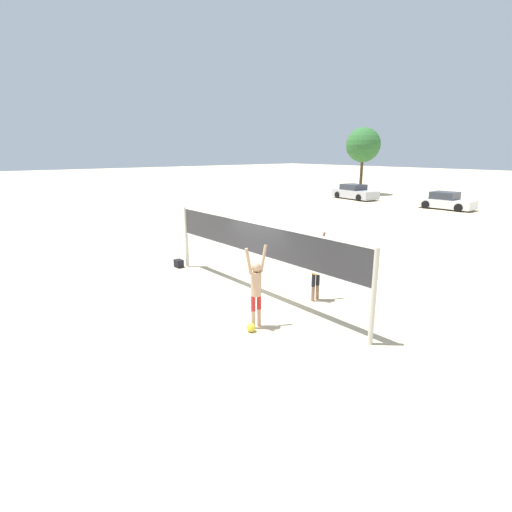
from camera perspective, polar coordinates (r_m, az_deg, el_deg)
The scene contains 9 objects.
ground_plane at distance 13.03m, azimuth 0.00°, elevation -5.66°, with size 200.00×200.00×0.00m, color beige.
volleyball_net at distance 12.54m, azimuth 0.00°, elevation 1.65°, with size 8.86×0.13×2.42m.
player_spiker at distance 10.37m, azimuth 0.02°, elevation -4.23°, with size 0.28×0.72×2.22m.
player_blocker at distance 12.41m, azimuth 8.60°, elevation -1.38°, with size 0.28×0.71×2.15m.
volleyball at distance 10.52m, azimuth -0.72°, elevation -10.18°, with size 0.23×0.23×0.23m.
gear_bag at distance 16.39m, azimuth -10.97°, elevation -1.05°, with size 0.37×0.27×0.31m.
parked_car_near at distance 40.40m, azimuth 13.87°, elevation 8.81°, with size 4.88×2.48×1.42m.
parked_car_mid at distance 35.78m, azimuth 25.51°, elevation 7.04°, with size 4.24×2.13×1.38m.
tree_left_cluster at distance 44.99m, azimuth 15.06°, elevation 15.06°, with size 3.58×3.58×6.96m.
Camera 1 is at (9.42, -7.77, 4.55)m, focal length 28.00 mm.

